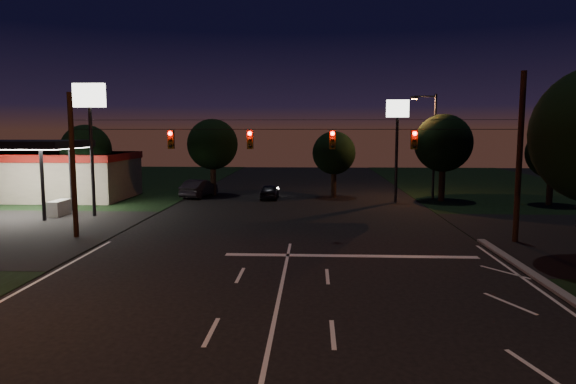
{
  "coord_description": "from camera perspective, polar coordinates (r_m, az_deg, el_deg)",
  "views": [
    {
      "loc": [
        1.21,
        -12.48,
        5.95
      ],
      "look_at": [
        -0.01,
        11.95,
        3.0
      ],
      "focal_mm": 32.0,
      "sensor_mm": 36.0,
      "label": 1
    }
  ],
  "objects": [
    {
      "name": "tree_far_a",
      "position": [
        46.75,
        -21.44,
        4.33
      ],
      "size": [
        4.2,
        4.2,
        6.42
      ],
      "color": "black",
      "rests_on": "ground"
    },
    {
      "name": "pole_sign_left_near",
      "position": [
        37.7,
        -21.14,
        7.99
      ],
      "size": [
        2.2,
        0.3,
        9.1
      ],
      "color": "black",
      "rests_on": "ground"
    },
    {
      "name": "tree_far_d",
      "position": [
        44.95,
        16.85,
        5.15
      ],
      "size": [
        4.8,
        4.8,
        7.3
      ],
      "color": "black",
      "rests_on": "ground"
    },
    {
      "name": "street_light_right_far",
      "position": [
        45.6,
        15.65,
        5.74
      ],
      "size": [
        2.2,
        0.35,
        9.0
      ],
      "color": "black",
      "rests_on": "ground"
    },
    {
      "name": "tree_far_e",
      "position": [
        45.68,
        27.24,
        3.82
      ],
      "size": [
        4.0,
        4.0,
        6.18
      ],
      "color": "black",
      "rests_on": "ground"
    },
    {
      "name": "stop_bar",
      "position": [
        24.77,
        6.98,
        -7.06
      ],
      "size": [
        12.0,
        0.5,
        0.01
      ],
      "primitive_type": "cube",
      "color": "silver",
      "rests_on": "ground"
    },
    {
      "name": "utility_pole_right",
      "position": [
        30.12,
        23.9,
        -5.11
      ],
      "size": [
        0.3,
        0.3,
        9.0
      ],
      "primitive_type": "cylinder",
      "color": "black",
      "rests_on": "ground"
    },
    {
      "name": "gas_station",
      "position": [
        48.81,
        -25.37,
        2.03
      ],
      "size": [
        14.2,
        16.1,
        5.25
      ],
      "color": "gray",
      "rests_on": "ground"
    },
    {
      "name": "car_oncoming_b",
      "position": [
        46.46,
        -9.85,
        0.4
      ],
      "size": [
        2.62,
        5.04,
        1.58
      ],
      "primitive_type": "imported",
      "rotation": [
        0.0,
        0.0,
        2.94
      ],
      "color": "black",
      "rests_on": "ground"
    },
    {
      "name": "tree_far_c",
      "position": [
        45.67,
        5.14,
        4.28
      ],
      "size": [
        3.8,
        3.8,
        5.86
      ],
      "color": "black",
      "rests_on": "ground"
    },
    {
      "name": "car_oncoming_a",
      "position": [
        44.66,
        -2.08,
        0.05
      ],
      "size": [
        1.52,
        3.76,
        1.28
      ],
      "primitive_type": "imported",
      "rotation": [
        0.0,
        0.0,
        3.15
      ],
      "color": "black",
      "rests_on": "ground"
    },
    {
      "name": "signal_span",
      "position": [
        27.47,
        0.35,
        5.95
      ],
      "size": [
        24.0,
        0.4,
        1.56
      ],
      "color": "black",
      "rests_on": "ground"
    },
    {
      "name": "tree_far_b",
      "position": [
        47.52,
        -8.32,
        5.2
      ],
      "size": [
        4.6,
        4.6,
        6.98
      ],
      "color": "black",
      "rests_on": "ground"
    },
    {
      "name": "pole_sign_right",
      "position": [
        43.02,
        12.04,
        7.12
      ],
      "size": [
        1.8,
        0.3,
        8.4
      ],
      "color": "black",
      "rests_on": "ground"
    },
    {
      "name": "ground",
      "position": [
        13.88,
        -2.54,
        -18.52
      ],
      "size": [
        140.0,
        140.0,
        0.0
      ],
      "primitive_type": "plane",
      "color": "black",
      "rests_on": "ground"
    },
    {
      "name": "utility_pole_left",
      "position": [
        31.07,
        -22.44,
        -4.69
      ],
      "size": [
        0.28,
        0.28,
        8.0
      ],
      "primitive_type": "cylinder",
      "color": "black",
      "rests_on": "ground"
    }
  ]
}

